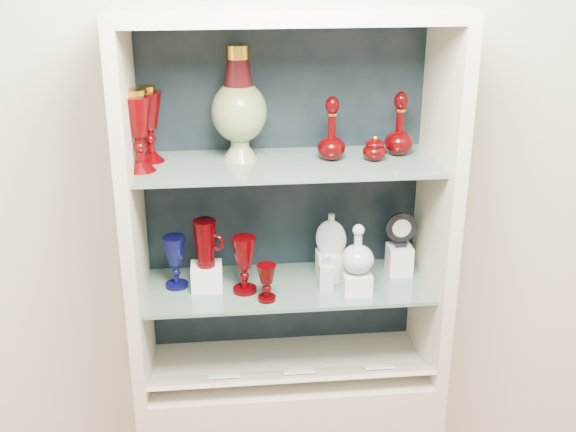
{
  "coord_description": "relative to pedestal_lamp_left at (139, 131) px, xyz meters",
  "views": [
    {
      "loc": [
        -0.21,
        -0.56,
        2.14
      ],
      "look_at": [
        0.0,
        1.53,
        1.3
      ],
      "focal_mm": 45.0,
      "sensor_mm": 36.0,
      "label": 1
    }
  ],
  "objects": [
    {
      "name": "cabinet_side_left",
      "position": [
        -0.04,
        0.02,
        -0.27
      ],
      "size": [
        0.04,
        0.4,
        1.15
      ],
      "primitive_type": "cube",
      "color": "beige",
      "rests_on": "cabinet_base"
    },
    {
      "name": "label_card_0",
      "position": [
        0.22,
        -0.09,
        -0.8
      ],
      "size": [
        0.1,
        0.06,
        0.03
      ],
      "primitive_type": "cube",
      "rotation": [
        -0.44,
        0.0,
        0.0
      ],
      "color": "white",
      "rests_on": "label_ledge"
    },
    {
      "name": "ruby_decanter_a",
      "position": [
        0.58,
        0.05,
        -0.01
      ],
      "size": [
        0.11,
        0.11,
        0.22
      ],
      "primitive_type": null,
      "rotation": [
        0.0,
        0.0,
        -0.35
      ],
      "color": "#3B0001",
      "rests_on": "shelf_upper"
    },
    {
      "name": "ruby_goblet_small",
      "position": [
        0.36,
        -0.06,
        -0.48
      ],
      "size": [
        0.08,
        0.08,
        0.12
      ],
      "primitive_type": null,
      "rotation": [
        0.0,
        0.0,
        -0.32
      ],
      "color": "#3B0001",
      "rests_on": "shelf_lower"
    },
    {
      "name": "shelf_lower",
      "position": [
        0.44,
        0.04,
        -0.55
      ],
      "size": [
        0.92,
        0.34,
        0.01
      ],
      "primitive_type": "cube",
      "color": "slate",
      "rests_on": "cabinet_side_left"
    },
    {
      "name": "label_card_2",
      "position": [
        0.46,
        -0.09,
        -0.8
      ],
      "size": [
        0.1,
        0.06,
        0.03
      ],
      "primitive_type": "cube",
      "rotation": [
        -0.44,
        0.0,
        0.0
      ],
      "color": "white",
      "rests_on": "label_ledge"
    },
    {
      "name": "riser_clear_round_decanter",
      "position": [
        0.66,
        -0.04,
        -0.51
      ],
      "size": [
        0.09,
        0.09,
        0.07
      ],
      "primitive_type": "cube",
      "color": "silver",
      "rests_on": "shelf_lower"
    },
    {
      "name": "ruby_decanter_b",
      "position": [
        0.8,
        0.08,
        -0.01
      ],
      "size": [
        0.12,
        0.12,
        0.21
      ],
      "primitive_type": null,
      "rotation": [
        0.0,
        0.0,
        0.41
      ],
      "color": "#3B0001",
      "rests_on": "shelf_upper"
    },
    {
      "name": "flat_flask",
      "position": [
        0.59,
        0.07,
        -0.38
      ],
      "size": [
        0.11,
        0.07,
        0.14
      ],
      "primitive_type": null,
      "rotation": [
        0.0,
        0.0,
        -0.36
      ],
      "color": "#B4C0C6",
      "rests_on": "riser_flat_flask"
    },
    {
      "name": "clear_round_decanter",
      "position": [
        0.66,
        -0.04,
        -0.39
      ],
      "size": [
        0.13,
        0.13,
        0.16
      ],
      "primitive_type": null,
      "rotation": [
        0.0,
        0.0,
        0.31
      ],
      "color": "#9FB2BA",
      "rests_on": "riser_clear_round_decanter"
    },
    {
      "name": "riser_flat_flask",
      "position": [
        0.59,
        0.07,
        -0.5
      ],
      "size": [
        0.09,
        0.09,
        0.09
      ],
      "primitive_type": "cube",
      "color": "silver",
      "rests_on": "shelf_lower"
    },
    {
      "name": "clear_square_bottle",
      "position": [
        0.56,
        -0.01,
        -0.48
      ],
      "size": [
        0.05,
        0.05,
        0.13
      ],
      "primitive_type": null,
      "rotation": [
        0.0,
        0.0,
        -0.02
      ],
      "color": "#9FB2BA",
      "rests_on": "shelf_lower"
    },
    {
      "name": "shelf_upper",
      "position": [
        0.44,
        0.04,
        -0.13
      ],
      "size": [
        0.92,
        0.34,
        0.01
      ],
      "primitive_type": "cube",
      "color": "slate",
      "rests_on": "cabinet_side_left"
    },
    {
      "name": "enamel_urn",
      "position": [
        0.3,
        0.09,
        0.05
      ],
      "size": [
        0.18,
        0.18,
        0.35
      ],
      "primitive_type": null,
      "rotation": [
        0.0,
        0.0,
        0.06
      ],
      "color": "#064011",
      "rests_on": "shelf_upper"
    },
    {
      "name": "cobalt_goblet",
      "position": [
        0.08,
        0.06,
        -0.45
      ],
      "size": [
        0.1,
        0.1,
        0.18
      ],
      "primitive_type": null,
      "rotation": [
        0.0,
        0.0,
        -0.41
      ],
      "color": "#0A0A42",
      "rests_on": "shelf_lower"
    },
    {
      "name": "wall_back",
      "position": [
        0.44,
        0.24,
        -0.19
      ],
      "size": [
        3.5,
        0.02,
        2.8
      ],
      "primitive_type": "cube",
      "color": "silver",
      "rests_on": "ground"
    },
    {
      "name": "cameo_medallion",
      "position": [
        0.82,
        0.08,
        -0.38
      ],
      "size": [
        0.11,
        0.04,
        0.12
      ],
      "primitive_type": null,
      "rotation": [
        0.0,
        0.0,
        0.01
      ],
      "color": "black",
      "rests_on": "riser_cameo_medallion"
    },
    {
      "name": "ruby_pitcher",
      "position": [
        0.18,
        0.04,
        -0.38
      ],
      "size": [
        0.14,
        0.11,
        0.16
      ],
      "primitive_type": null,
      "rotation": [
        0.0,
        0.0,
        -0.38
      ],
      "color": "#430002",
      "rests_on": "riser_ruby_pitcher"
    },
    {
      "name": "cabinet_side_right",
      "position": [
        0.92,
        0.02,
        -0.27
      ],
      "size": [
        0.04,
        0.4,
        1.15
      ],
      "primitive_type": "cube",
      "color": "beige",
      "rests_on": "cabinet_base"
    },
    {
      "name": "pedestal_lamp_right",
      "position": [
        0.02,
        0.09,
        -0.0
      ],
      "size": [
        0.11,
        0.11,
        0.23
      ],
      "primitive_type": null,
      "rotation": [
        0.0,
        0.0,
        0.27
      ],
      "color": "#430002",
      "rests_on": "shelf_upper"
    },
    {
      "name": "label_ledge",
      "position": [
        0.44,
        -0.09,
        -0.81
      ],
      "size": [
        0.92,
        0.17,
        0.09
      ],
      "primitive_type": "cube",
      "rotation": [
        -0.44,
        0.0,
        0.0
      ],
      "color": "beige",
      "rests_on": "cabinet_base"
    },
    {
      "name": "cabinet_top_cap",
      "position": [
        0.44,
        0.02,
        0.33
      ],
      "size": [
        1.0,
        0.4,
        0.04
      ],
      "primitive_type": "cube",
      "color": "beige",
      "rests_on": "cabinet_side_left"
    },
    {
      "name": "pedestal_lamp_left",
      "position": [
        0.0,
        0.0,
        0.0
      ],
      "size": [
        0.11,
        0.11,
        0.24
      ],
      "primitive_type": null,
      "rotation": [
        0.0,
        0.0,
        0.2
      ],
      "color": "#430002",
      "rests_on": "shelf_upper"
    },
    {
      "name": "riser_cameo_medallion",
      "position": [
        0.82,
        0.08,
        -0.49
      ],
      "size": [
        0.08,
        0.08,
        0.1
      ],
      "primitive_type": "cube",
      "color": "silver",
      "rests_on": "shelf_lower"
    },
    {
      "name": "label_card_1",
      "position": [
        0.73,
        -0.09,
        -0.8
      ],
      "size": [
        0.1,
        0.06,
        0.03
      ],
      "primitive_type": "cube",
      "rotation": [
        -0.44,
        0.0,
        0.0
      ],
      "color": "white",
      "rests_on": "label_ledge"
    },
    {
      "name": "ruby_goblet_tall",
      "position": [
        0.3,
        0.0,
        -0.45
      ],
      "size": [
        0.1,
        0.1,
        0.19
      ],
      "primitive_type": null,
      "rotation": [
        0.0,
        0.0,
        0.28
      ],
      "color": "#430002",
      "rests_on": "shelf_lower"
    },
    {
      "name": "cabinet_back_panel",
      "position": [
        0.44,
        0.21,
        -0.27
      ],
      "size": [
        0.98,
        0.02,
        1.15
      ],
      "primitive_type": "cube",
      "color": "black",
      "rests_on": "cabinet_base"
    },
    {
      "name": "riser_ruby_pitcher",
      "position": [
        0.18,
        0.04,
        -0.5
      ],
      "size": [
        0.1,
        0.1,
        0.08
      ],
      "primitive_type": "cube",
      "color": "silver",
      "rests_on": "shelf_lower"
    },
    {
      "name": "lidded_bowl",
      "position": [
        0.71,
        0.03,
        -0.08
      ],
      "size": [
        0.07,
        0.07,
        0.08
      ],
      "primitive_type": null,
      "rotation": [
        0.0,
        0.0,
        0.01
      ],
      "color": "#3B0001",
      "rests_on": "shelf_upper"
    }
  ]
}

